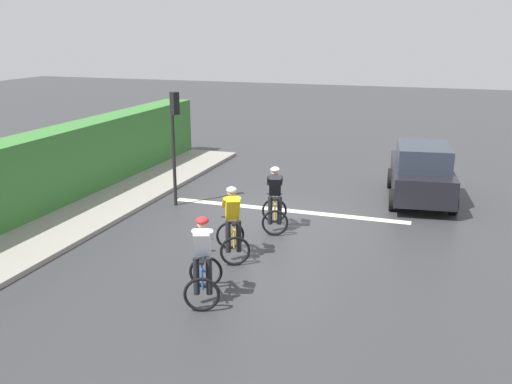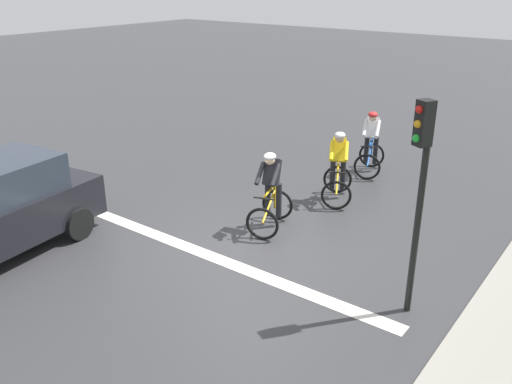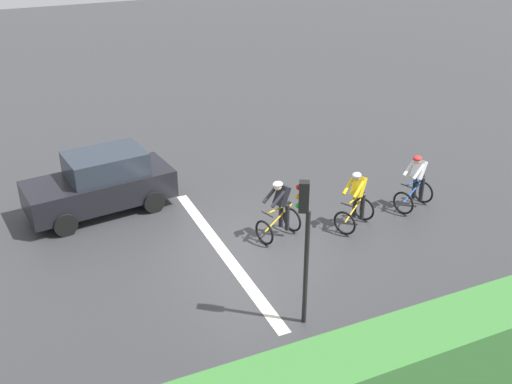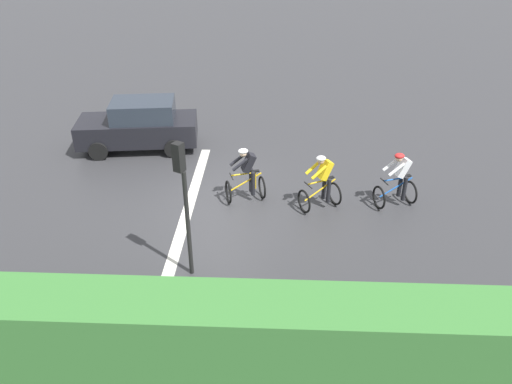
% 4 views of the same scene
% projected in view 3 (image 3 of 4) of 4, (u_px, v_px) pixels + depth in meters
% --- Properties ---
extents(ground_plane, '(80.00, 80.00, 0.00)m').
position_uv_depth(ground_plane, '(251.00, 246.00, 15.80)').
color(ground_plane, '#333335').
extents(sidewalk_kerb, '(2.80, 18.68, 0.12)m').
position_uv_depth(sidewalk_kerb, '(453.00, 353.00, 12.07)').
color(sidewalk_kerb, gray).
rests_on(sidewalk_kerb, ground).
extents(stone_wall_low, '(0.44, 18.68, 0.50)m').
position_uv_depth(stone_wall_low, '(487.00, 375.00, 11.25)').
color(stone_wall_low, tan).
rests_on(stone_wall_low, ground).
extents(hedge_wall, '(1.10, 18.68, 2.23)m').
position_uv_depth(hedge_wall, '(508.00, 349.00, 10.62)').
color(hedge_wall, '#387533').
rests_on(hedge_wall, ground).
extents(road_marking_stop_line, '(7.00, 0.30, 0.01)m').
position_uv_depth(road_marking_stop_line, '(224.00, 252.00, 15.52)').
color(road_marking_stop_line, silver).
rests_on(road_marking_stop_line, ground).
extents(cyclist_lead, '(1.00, 1.24, 1.66)m').
position_uv_depth(cyclist_lead, '(416.00, 183.00, 17.38)').
color(cyclist_lead, black).
rests_on(cyclist_lead, ground).
extents(cyclist_second, '(1.10, 1.27, 1.66)m').
position_uv_depth(cyclist_second, '(356.00, 201.00, 16.38)').
color(cyclist_second, black).
rests_on(cyclist_second, ground).
extents(cyclist_mid, '(0.98, 1.24, 1.66)m').
position_uv_depth(cyclist_mid, '(280.00, 210.00, 15.88)').
color(cyclist_mid, black).
rests_on(cyclist_mid, ground).
extents(car_black, '(2.27, 4.28, 1.76)m').
position_uv_depth(car_black, '(101.00, 183.00, 17.19)').
color(car_black, black).
rests_on(car_black, ground).
extents(traffic_light_near_crossing, '(0.27, 0.29, 3.34)m').
position_uv_depth(traffic_light_near_crossing, '(305.00, 232.00, 12.05)').
color(traffic_light_near_crossing, black).
rests_on(traffic_light_near_crossing, ground).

